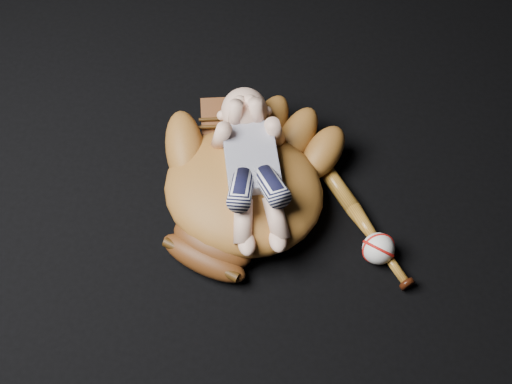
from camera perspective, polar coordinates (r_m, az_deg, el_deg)
baseball_glove at (r=1.43m, az=-1.13°, el=0.61°), size 0.62×0.65×0.16m
newborn_baby at (r=1.38m, az=-0.26°, el=2.15°), size 0.26×0.43×0.16m
baseball_bat at (r=1.48m, az=9.09°, el=-2.10°), size 0.25×0.36×0.04m
baseball at (r=1.42m, az=10.83°, el=-4.96°), size 0.08×0.08×0.07m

